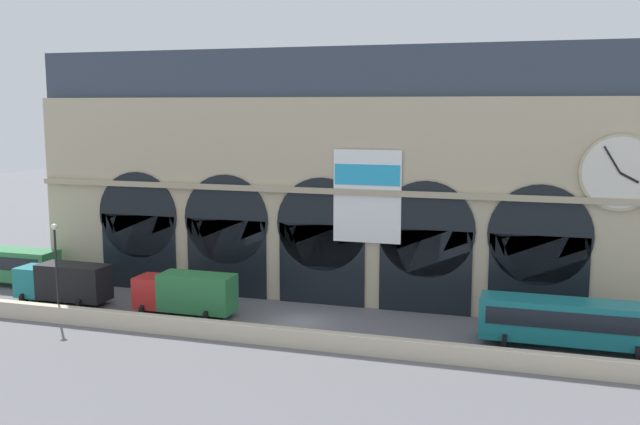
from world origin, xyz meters
TOP-DOWN VIEW (x-y plane):
  - ground_plane at (0.00, 0.00)m, footprint 200.00×200.00m
  - quay_parapet_wall at (0.00, -5.05)m, footprint 90.00×0.70m
  - station_building at (0.04, 7.17)m, footprint 49.15×4.76m
  - box_truck_west at (-19.04, -0.73)m, footprint 7.50×2.91m
  - box_truck_midwest at (-8.54, -0.81)m, footprint 7.50×2.91m
  - bus_east at (17.87, -0.34)m, footprint 11.00×3.25m
  - street_lamp_quayside at (-16.93, -4.25)m, footprint 0.44×0.44m

SIDE VIEW (x-z plane):
  - ground_plane at x=0.00m, z-range 0.00..0.00m
  - quay_parapet_wall at x=0.00m, z-range 0.00..1.18m
  - box_truck_west at x=-19.04m, z-range 0.14..3.26m
  - box_truck_midwest at x=-8.54m, z-range 0.14..3.26m
  - bus_east at x=17.87m, z-range 0.23..3.33m
  - street_lamp_quayside at x=-16.93m, z-range 0.96..7.86m
  - station_building at x=0.04m, z-range -0.32..19.18m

